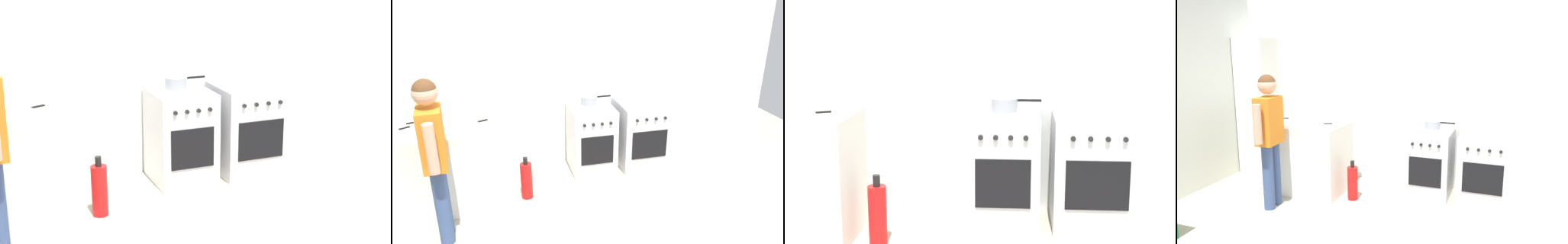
% 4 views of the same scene
% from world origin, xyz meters
% --- Properties ---
extents(back_wall, '(6.00, 0.10, 2.60)m').
position_xyz_m(back_wall, '(0.00, 1.95, 1.30)').
color(back_wall, silver).
rests_on(back_wall, ground).
extents(counter_unit, '(1.30, 0.70, 0.90)m').
position_xyz_m(counter_unit, '(-1.35, 1.20, 0.45)').
color(counter_unit, silver).
rests_on(counter_unit, ground).
extents(oven_left, '(0.53, 0.62, 0.85)m').
position_xyz_m(oven_left, '(0.35, 1.58, 0.43)').
color(oven_left, silver).
rests_on(oven_left, ground).
extents(oven_right, '(0.60, 0.62, 0.85)m').
position_xyz_m(oven_right, '(1.02, 1.58, 0.43)').
color(oven_right, silver).
rests_on(oven_right, ground).
extents(pot, '(0.38, 0.20, 0.11)m').
position_xyz_m(pot, '(0.35, 1.68, 0.90)').
color(pot, gray).
rests_on(pot, oven_left).
extents(knife_paring, '(0.20, 0.11, 0.01)m').
position_xyz_m(knife_paring, '(-0.96, 1.26, 0.91)').
color(knife_paring, silver).
rests_on(knife_paring, counter_unit).
extents(knife_carving, '(0.30, 0.20, 0.01)m').
position_xyz_m(knife_carving, '(-1.62, 1.31, 0.90)').
color(knife_carving, silver).
rests_on(knife_carving, counter_unit).
extents(knife_chef, '(0.31, 0.12, 0.01)m').
position_xyz_m(knife_chef, '(-1.57, 1.42, 0.90)').
color(knife_chef, silver).
rests_on(knife_chef, counter_unit).
extents(person, '(0.23, 0.57, 1.58)m').
position_xyz_m(person, '(-1.34, 0.58, 0.93)').
color(person, '#384C7A').
rests_on(person, ground).
extents(fire_extinguisher, '(0.13, 0.13, 0.50)m').
position_xyz_m(fire_extinguisher, '(-0.52, 1.10, 0.22)').
color(fire_extinguisher, red).
rests_on(fire_extinguisher, ground).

